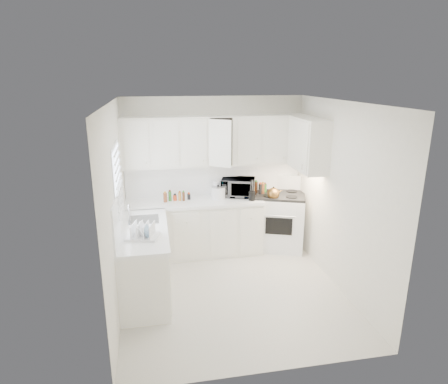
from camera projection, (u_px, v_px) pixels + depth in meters
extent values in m
plane|color=silver|center=(233.00, 291.00, 5.46)|extent=(3.20, 3.20, 0.00)
plane|color=white|center=(235.00, 102.00, 4.71)|extent=(3.20, 3.20, 0.00)
plane|color=white|center=(214.00, 174.00, 6.59)|extent=(3.00, 0.00, 3.00)
plane|color=white|center=(269.00, 257.00, 3.58)|extent=(3.00, 0.00, 3.00)
plane|color=white|center=(116.00, 210.00, 4.82)|extent=(0.00, 3.20, 3.20)
plane|color=white|center=(340.00, 197.00, 5.35)|extent=(0.00, 3.20, 3.20)
cube|color=white|center=(194.00, 202.00, 6.34)|extent=(2.24, 0.64, 0.05)
cube|color=white|center=(143.00, 230.00, 5.17)|extent=(0.64, 1.62, 0.05)
cube|color=white|center=(214.00, 179.00, 6.61)|extent=(2.98, 0.02, 0.55)
cube|color=white|center=(119.00, 211.00, 5.04)|extent=(0.02, 1.60, 0.55)
imported|color=gray|center=(238.00, 185.00, 6.53)|extent=(0.62, 0.45, 0.37)
cylinder|color=white|center=(217.00, 189.00, 6.52)|extent=(0.12, 0.12, 0.27)
cylinder|color=brown|center=(165.00, 196.00, 6.36)|extent=(0.06, 0.06, 0.13)
cylinder|color=#2C6E24|center=(170.00, 197.00, 6.28)|extent=(0.06, 0.06, 0.13)
cylinder|color=#D2431C|center=(174.00, 196.00, 6.38)|extent=(0.06, 0.06, 0.13)
cylinder|color=#C6802E|center=(179.00, 197.00, 6.31)|extent=(0.06, 0.06, 0.13)
cylinder|color=#512C17|center=(183.00, 195.00, 6.41)|extent=(0.06, 0.06, 0.13)
cylinder|color=black|center=(188.00, 196.00, 6.34)|extent=(0.06, 0.06, 0.13)
cylinder|color=#D2431C|center=(249.00, 189.00, 6.64)|extent=(0.06, 0.06, 0.19)
cylinder|color=#C6802E|center=(253.00, 190.00, 6.59)|extent=(0.06, 0.06, 0.19)
cylinder|color=#512C17|center=(255.00, 189.00, 6.66)|extent=(0.06, 0.06, 0.19)
cylinder|color=black|center=(259.00, 190.00, 6.61)|extent=(0.06, 0.06, 0.19)
cylinder|color=brown|center=(261.00, 188.00, 6.67)|extent=(0.06, 0.06, 0.19)
cylinder|color=#2C6E24|center=(266.00, 189.00, 6.63)|extent=(0.06, 0.06, 0.19)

